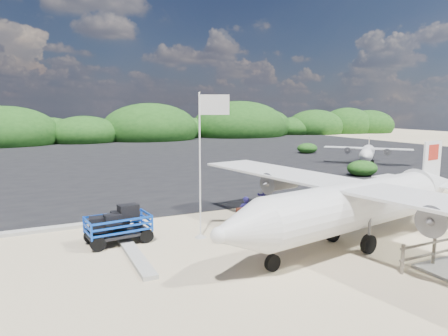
# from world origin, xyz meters

# --- Properties ---
(ground) EXTENTS (160.00, 160.00, 0.00)m
(ground) POSITION_xyz_m (0.00, 0.00, 0.00)
(ground) COLOR beige
(asphalt_apron) EXTENTS (90.00, 50.00, 0.04)m
(asphalt_apron) POSITION_xyz_m (0.00, 30.00, 0.00)
(asphalt_apron) COLOR #B2B2B2
(asphalt_apron) RESTS_ON ground
(vegetation_band) EXTENTS (124.00, 8.00, 4.40)m
(vegetation_band) POSITION_xyz_m (0.00, 55.00, 0.00)
(vegetation_band) COLOR #B2B2B2
(vegetation_band) RESTS_ON ground
(baggage_cart) EXTENTS (2.81, 1.80, 1.33)m
(baggage_cart) POSITION_xyz_m (-4.72, 2.02, 0.00)
(baggage_cart) COLOR blue
(baggage_cart) RESTS_ON ground
(flagpole) EXTENTS (1.29, 0.94, 5.98)m
(flagpole) POSITION_xyz_m (-1.50, 1.27, 0.00)
(flagpole) COLOR white
(flagpole) RESTS_ON ground
(signboard) EXTENTS (1.84, 0.22, 1.52)m
(signboard) POSITION_xyz_m (0.28, -0.20, 0.00)
(signboard) COLOR #4C2215
(signboard) RESTS_ON ground
(crew_a) EXTENTS (0.66, 0.55, 1.54)m
(crew_a) POSITION_xyz_m (0.66, 1.32, 0.77)
(crew_a) COLOR #18144C
(crew_a) RESTS_ON ground
(crew_b) EXTENTS (1.00, 0.87, 1.76)m
(crew_b) POSITION_xyz_m (3.07, 3.63, 0.88)
(crew_b) COLOR #18144C
(crew_b) RESTS_ON ground
(aircraft_large) EXTENTS (18.83, 18.83, 4.90)m
(aircraft_large) POSITION_xyz_m (15.58, 18.39, 0.00)
(aircraft_large) COLOR #B2B2B2
(aircraft_large) RESTS_ON ground
(aircraft_small) EXTENTS (9.43, 9.43, 2.40)m
(aircraft_small) POSITION_xyz_m (-8.57, 34.99, 0.00)
(aircraft_small) COLOR #B2B2B2
(aircraft_small) RESTS_ON ground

